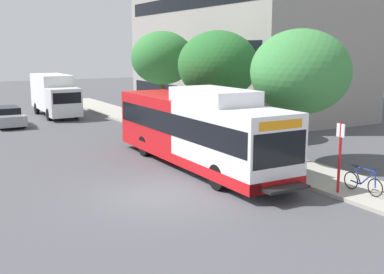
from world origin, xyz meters
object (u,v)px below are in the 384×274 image
transit_bus (197,130)px  bicycle_parked (363,182)px  street_tree_far_block (162,58)px  box_truck_background (55,94)px  bus_stop_sign_pole (340,152)px  street_tree_mid_block (218,65)px  street_tree_near_stop (300,72)px  parked_car_far_lane (8,116)px

transit_bus → bicycle_parked: 7.54m
street_tree_far_block → box_truck_background: bearing=127.9°
bus_stop_sign_pole → street_tree_mid_block: (2.30, 11.71, 2.70)m
bicycle_parked → street_tree_near_stop: size_ratio=0.29×
street_tree_mid_block → box_truck_background: size_ratio=0.89×
bus_stop_sign_pole → parked_car_far_lane: bus_stop_sign_pole is taller
bus_stop_sign_pole → box_truck_background: size_ratio=0.37×
transit_bus → bus_stop_sign_pole: bearing=-70.7°
transit_bus → street_tree_near_stop: 5.32m
transit_bus → box_truck_background: 20.02m
transit_bus → bicycle_parked: bearing=-66.5°
street_tree_near_stop → street_tree_far_block: 14.40m
bus_stop_sign_pole → street_tree_mid_block: size_ratio=0.42×
street_tree_far_block → bicycle_parked: bearing=-94.3°
bicycle_parked → street_tree_far_block: bearing=85.7°
street_tree_far_block → street_tree_near_stop: bearing=-90.8°
bicycle_parked → box_truck_background: bearing=99.3°
street_tree_near_stop → street_tree_far_block: bearing=89.2°
bicycle_parked → street_tree_mid_block: (1.55, 12.19, 3.79)m
bicycle_parked → bus_stop_sign_pole: bearing=147.4°
parked_car_far_lane → bicycle_parked: bearing=-70.1°
bus_stop_sign_pole → bicycle_parked: 1.41m
bus_stop_sign_pole → street_tree_far_block: street_tree_far_block is taller
parked_car_far_lane → bus_stop_sign_pole: bearing=-71.4°
transit_bus → street_tree_near_stop: (4.24, -1.92, 2.57)m
street_tree_near_stop → box_truck_background: street_tree_near_stop is taller
street_tree_mid_block → street_tree_far_block: 7.13m
bus_stop_sign_pole → box_truck_background: box_truck_background is taller
street_tree_far_block → box_truck_background: (-5.83, 7.50, -2.89)m
parked_car_far_lane → box_truck_background: bearing=38.9°
bus_stop_sign_pole → street_tree_far_block: bearing=83.3°
bus_stop_sign_pole → bicycle_parked: bus_stop_sign_pole is taller
transit_bus → street_tree_far_block: size_ratio=1.92×
box_truck_background → transit_bus: bearing=-86.0°
street_tree_near_stop → street_tree_mid_block: street_tree_mid_block is taller
transit_bus → bicycle_parked: size_ratio=6.96×
street_tree_near_stop → street_tree_far_block: size_ratio=0.95×
bicycle_parked → parked_car_far_lane: parked_car_far_lane is taller
bus_stop_sign_pole → street_tree_far_block: (2.22, 18.83, 2.98)m
transit_bus → parked_car_far_lane: 17.57m
street_tree_mid_block → box_truck_background: bearing=112.0°
bus_stop_sign_pole → box_truck_background: bearing=97.8°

